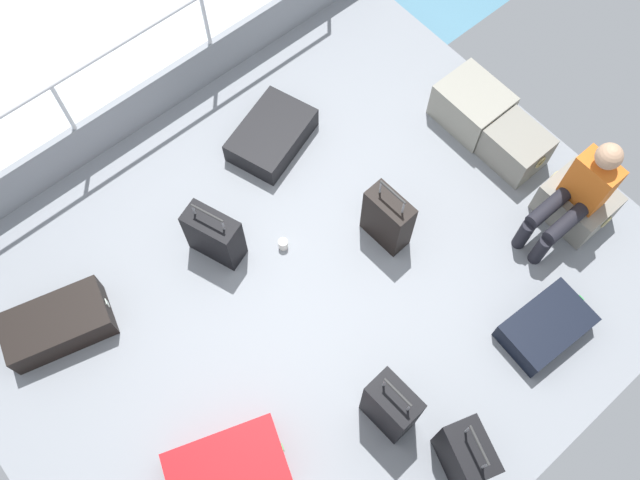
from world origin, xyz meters
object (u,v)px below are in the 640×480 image
object	(u,v)px
suitcase_0	(58,325)
suitcase_7	(272,135)
suitcase_6	(465,455)
cargo_crate_0	(472,106)
suitcase_1	(227,469)
passenger_seated	(578,194)
suitcase_3	(391,407)
cargo_crate_2	(577,203)
paper_cup	(283,244)
suitcase_4	(214,235)
suitcase_5	(546,327)
cargo_crate_1	(516,147)
suitcase_2	(387,219)

from	to	relation	value
suitcase_0	suitcase_7	world-z (taller)	suitcase_0
suitcase_6	suitcase_7	distance (m)	3.08
cargo_crate_0	suitcase_1	bearing A→B (deg)	-73.58
passenger_seated	suitcase_3	distance (m)	2.19
suitcase_0	suitcase_7	size ratio (longest dim) A/B	1.00
cargo_crate_2	passenger_seated	distance (m)	0.40
suitcase_0	suitcase_6	size ratio (longest dim) A/B	1.18
cargo_crate_2	paper_cup	xyz separation A→B (m)	(-1.33, -2.05, -0.12)
suitcase_6	paper_cup	distance (m)	2.15
suitcase_4	suitcase_6	world-z (taller)	suitcase_6
suitcase_0	suitcase_7	bearing A→B (deg)	97.22
suitcase_5	suitcase_0	bearing A→B (deg)	-130.61
cargo_crate_0	suitcase_6	xyz separation A→B (m)	(2.04, -2.19, 0.09)
cargo_crate_1	paper_cup	size ratio (longest dim) A/B	5.30
cargo_crate_2	suitcase_1	xyz separation A→B (m)	(-0.21, -3.47, -0.05)
cargo_crate_2	suitcase_5	xyz separation A→B (m)	(0.55, -0.97, -0.07)
cargo_crate_2	suitcase_7	bearing A→B (deg)	-146.00
cargo_crate_1	suitcase_7	distance (m)	2.12
suitcase_0	cargo_crate_0	bearing A→B (deg)	80.33
cargo_crate_0	cargo_crate_2	distance (m)	1.24
cargo_crate_2	suitcase_1	distance (m)	3.47
cargo_crate_1	cargo_crate_2	xyz separation A→B (m)	(0.69, -0.01, -0.00)
suitcase_2	suitcase_4	bearing A→B (deg)	-124.90
cargo_crate_2	suitcase_3	distance (m)	2.36
suitcase_2	paper_cup	bearing A→B (deg)	-122.74
cargo_crate_2	suitcase_2	distance (m)	1.60
cargo_crate_0	cargo_crate_2	size ratio (longest dim) A/B	1.08
suitcase_3	suitcase_2	bearing A→B (deg)	137.92
suitcase_0	suitcase_3	bearing A→B (deg)	34.79
suitcase_2	suitcase_3	world-z (taller)	suitcase_3
suitcase_2	suitcase_5	size ratio (longest dim) A/B	1.05
cargo_crate_2	suitcase_2	bearing A→B (deg)	-123.09
passenger_seated	suitcase_6	world-z (taller)	passenger_seated
suitcase_1	suitcase_7	xyz separation A→B (m)	(-1.98, 1.99, -0.01)
suitcase_3	suitcase_7	bearing A→B (deg)	160.50
cargo_crate_1	passenger_seated	xyz separation A→B (m)	(0.69, -0.19, 0.36)
suitcase_6	suitcase_5	bearing A→B (deg)	102.06
passenger_seated	suitcase_5	xyz separation A→B (m)	(0.55, -0.79, -0.43)
cargo_crate_0	suitcase_2	xyz separation A→B (m)	(0.37, -1.37, 0.09)
suitcase_5	paper_cup	bearing A→B (deg)	-150.04
cargo_crate_0	suitcase_3	xyz separation A→B (m)	(1.48, -2.37, 0.13)
cargo_crate_0	suitcase_6	bearing A→B (deg)	-47.04
suitcase_2	suitcase_4	xyz separation A→B (m)	(-0.79, -1.14, -0.03)
cargo_crate_0	suitcase_4	xyz separation A→B (m)	(-0.42, -2.50, 0.07)
cargo_crate_1	suitcase_2	xyz separation A→B (m)	(-0.18, -1.35, 0.11)
passenger_seated	suitcase_5	size ratio (longest dim) A/B	1.49
suitcase_6	cargo_crate_0	bearing A→B (deg)	132.96
passenger_seated	suitcase_6	size ratio (longest dim) A/B	1.41
cargo_crate_1	cargo_crate_2	distance (m)	0.69
cargo_crate_1	passenger_seated	distance (m)	0.80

